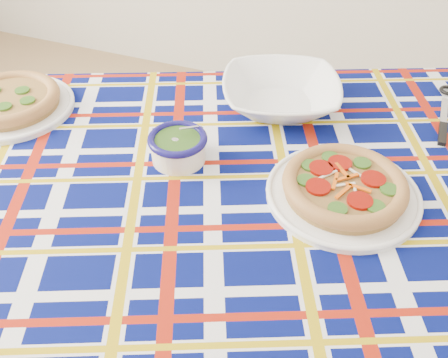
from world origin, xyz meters
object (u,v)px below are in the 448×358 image
at_px(pesto_bowl, 178,145).
at_px(serving_bowl, 281,94).
at_px(dining_table, 249,219).
at_px(main_focaccia_plate, 345,185).

distance_m(pesto_bowl, serving_bowl, 0.34).
height_order(dining_table, serving_bowl, serving_bowl).
height_order(main_focaccia_plate, serving_bowl, serving_bowl).
xyz_separation_m(main_focaccia_plate, serving_bowl, (-0.22, 0.29, 0.01)).
height_order(dining_table, pesto_bowl, pesto_bowl).
bearing_deg(serving_bowl, pesto_bowl, -116.59).
xyz_separation_m(dining_table, pesto_bowl, (-0.19, 0.05, 0.12)).
bearing_deg(main_focaccia_plate, pesto_bowl, -178.45).
bearing_deg(dining_table, serving_bowl, 72.93).
distance_m(dining_table, main_focaccia_plate, 0.23).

